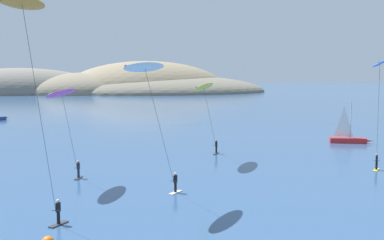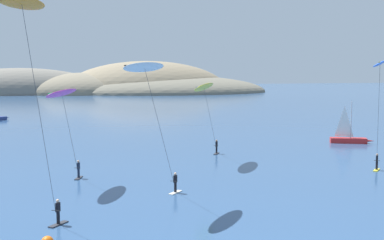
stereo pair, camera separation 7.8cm
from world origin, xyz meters
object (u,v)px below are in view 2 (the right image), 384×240
Objects in this scene: kitesurfer_white at (148,79)px; kitesurfer_blue at (380,73)px; sailboat_near at (351,138)px; kitesurfer_orange at (26,28)px; kitesurfer_magenta at (63,99)px; kitesurfer_yellow at (205,91)px.

kitesurfer_blue is at bearing 11.32° from kitesurfer_white.
sailboat_near is 0.53× the size of kitesurfer_blue.
kitesurfer_orange reaches higher than kitesurfer_blue.
kitesurfer_orange is at bearing -144.38° from sailboat_near.
kitesurfer_blue is (28.28, -3.35, 2.15)m from kitesurfer_magenta.
kitesurfer_blue is (-9.71, -18.86, 9.08)m from sailboat_near.
sailboat_near is 0.65× the size of kitesurfer_yellow.
kitesurfer_magenta is 0.61× the size of kitesurfer_orange.
kitesurfer_yellow is 16.47m from kitesurfer_magenta.
kitesurfer_yellow is at bearing 59.98° from kitesurfer_white.
kitesurfer_magenta is at bearing 126.66° from kitesurfer_white.
kitesurfer_orange reaches higher than kitesurfer_yellow.
kitesurfer_orange is at bearing -128.95° from kitesurfer_yellow.
kitesurfer_magenta is 0.80× the size of kitesurfer_white.
kitesurfer_blue reaches higher than kitesurfer_yellow.
sailboat_near is 0.55× the size of kitesurfer_white.
kitesurfer_white is (7.77, 5.24, -2.95)m from kitesurfer_orange.
kitesurfer_blue is 31.84m from kitesurfer_orange.
kitesurfer_yellow is 1.04× the size of kitesurfer_magenta.
kitesurfer_white is at bearing 34.01° from kitesurfer_orange.
kitesurfer_yellow is at bearing 51.05° from kitesurfer_orange.
kitesurfer_white reaches higher than kitesurfer_magenta.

